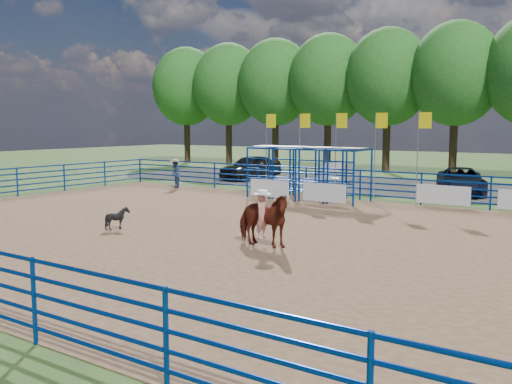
# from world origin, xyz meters

# --- Properties ---
(ground) EXTENTS (120.00, 120.00, 0.00)m
(ground) POSITION_xyz_m (0.00, 0.00, 0.00)
(ground) COLOR #416227
(ground) RESTS_ON ground
(arena_dirt) EXTENTS (30.00, 20.00, 0.02)m
(arena_dirt) POSITION_xyz_m (0.00, 0.00, 0.01)
(arena_dirt) COLOR #856142
(arena_dirt) RESTS_ON ground
(gravel_strip) EXTENTS (40.00, 10.00, 0.01)m
(gravel_strip) POSITION_xyz_m (0.00, 17.00, 0.01)
(gravel_strip) COLOR gray
(gravel_strip) RESTS_ON ground
(horse_and_rider) EXTENTS (1.97, 0.91, 2.40)m
(horse_and_rider) POSITION_xyz_m (1.94, -1.48, 0.92)
(horse_and_rider) COLOR maroon
(horse_and_rider) RESTS_ON arena_dirt
(calf) EXTENTS (0.94, 0.90, 0.80)m
(calf) POSITION_xyz_m (-3.78, -2.03, 0.42)
(calf) COLOR black
(calf) RESTS_ON arena_dirt
(spectator_cowboy) EXTENTS (0.94, 0.97, 1.64)m
(spectator_cowboy) POSITION_xyz_m (-10.94, 8.80, 0.85)
(spectator_cowboy) COLOR navy
(spectator_cowboy) RESTS_ON arena_dirt
(car_a) EXTENTS (2.44, 4.96, 1.63)m
(car_a) POSITION_xyz_m (-10.29, 15.51, 0.82)
(car_a) COLOR black
(car_a) RESTS_ON gravel_strip
(car_b) EXTENTS (1.80, 4.11, 1.31)m
(car_b) POSITION_xyz_m (-4.34, 16.68, 0.67)
(car_b) COLOR #9B9FA4
(car_b) RESTS_ON gravel_strip
(car_c) EXTENTS (3.78, 5.52, 1.40)m
(car_c) POSITION_xyz_m (3.43, 15.07, 0.71)
(car_c) COLOR #141933
(car_c) RESTS_ON gravel_strip
(perimeter_fence) EXTENTS (30.10, 20.10, 1.50)m
(perimeter_fence) POSITION_xyz_m (0.00, 0.00, 0.75)
(perimeter_fence) COLOR navy
(perimeter_fence) RESTS_ON ground
(chute_assembly) EXTENTS (19.32, 2.41, 4.20)m
(chute_assembly) POSITION_xyz_m (-1.90, 8.84, 1.26)
(chute_assembly) COLOR navy
(chute_assembly) RESTS_ON ground
(treeline) EXTENTS (56.40, 6.40, 11.24)m
(treeline) POSITION_xyz_m (0.00, 26.00, 7.53)
(treeline) COLOR #3F2B19
(treeline) RESTS_ON ground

